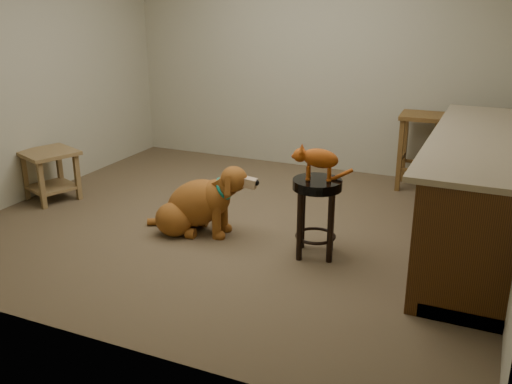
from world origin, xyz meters
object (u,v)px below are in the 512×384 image
at_px(padded_stool, 317,202).
at_px(wood_stool, 419,150).
at_px(side_table, 50,168).
at_px(golden_retriever, 197,205).
at_px(tabby_kitten, 317,159).

xyz_separation_m(padded_stool, wood_stool, (0.47, 2.03, -0.03)).
bearing_deg(side_table, golden_retriever, -4.37).
bearing_deg(golden_retriever, padded_stool, -8.08).
bearing_deg(wood_stool, golden_retriever, -127.60).
distance_m(wood_stool, golden_retriever, 2.54).
relative_size(padded_stool, wood_stool, 0.79).
bearing_deg(side_table, padded_stool, -3.11).
bearing_deg(tabby_kitten, side_table, 162.22).
bearing_deg(padded_stool, tabby_kitten, -171.09).
height_order(padded_stool, side_table, padded_stool).
height_order(padded_stool, wood_stool, wood_stool).
height_order(wood_stool, side_table, wood_stool).
distance_m(golden_retriever, tabby_kitten, 1.20).
bearing_deg(tabby_kitten, padded_stool, -5.72).
xyz_separation_m(padded_stool, tabby_kitten, (-0.01, -0.00, 0.34)).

